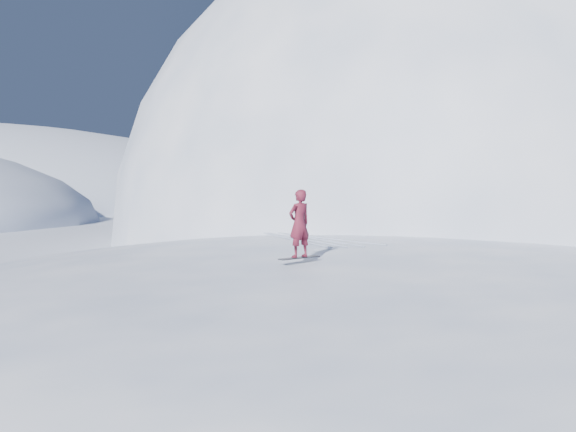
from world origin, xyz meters
name	(u,v)px	position (x,y,z in m)	size (l,w,h in m)	color
ground	(371,329)	(0.00, 0.00, 0.00)	(400.00, 400.00, 0.00)	white
near_ridge	(358,305)	(1.00, 3.00, 0.00)	(36.00, 28.00, 4.80)	white
summit_peak	(455,236)	(22.00, 26.00, 0.00)	(60.00, 56.00, 56.00)	white
peak_shoulder	(367,247)	(10.00, 20.00, 0.00)	(28.00, 24.00, 18.00)	white
wind_bumps	(327,314)	(-0.56, 2.12, 0.00)	(16.00, 14.40, 1.00)	white
snowboard	(299,258)	(-2.61, -0.83, 2.41)	(1.29, 0.24, 0.02)	black
snowboarder	(299,223)	(-2.61, -0.83, 3.35)	(0.67, 0.44, 1.85)	maroon
board_tracks	(309,238)	(-0.48, 4.12, 2.42)	(2.73, 5.98, 0.04)	silver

